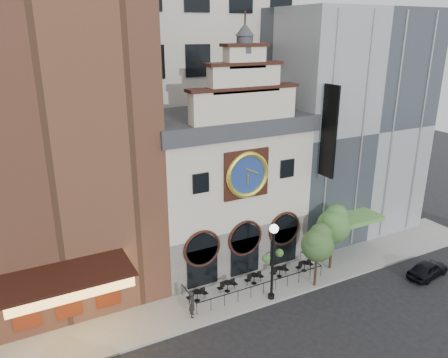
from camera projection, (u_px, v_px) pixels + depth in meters
name	position (u px, v px, depth m)	size (l,w,h in m)	color
ground	(272.00, 304.00, 30.81)	(120.00, 120.00, 0.00)	black
sidewalk	(254.00, 286.00, 32.88)	(44.00, 5.00, 0.15)	gray
clock_building	(221.00, 183.00, 35.21)	(12.60, 8.78, 18.65)	#605E5B
theater_building	(35.00, 120.00, 29.37)	(14.00, 15.60, 25.00)	brown
retail_building	(331.00, 121.00, 41.63)	(14.00, 14.40, 20.00)	gray
office_tower	(162.00, 12.00, 41.12)	(20.00, 16.00, 40.00)	beige
cafe_railing	(254.00, 280.00, 32.71)	(10.60, 2.60, 0.90)	black
bistro_0	(197.00, 295.00, 30.81)	(1.58, 0.68, 0.90)	black
bistro_1	(227.00, 286.00, 31.92)	(1.58, 0.68, 0.90)	black
bistro_2	(254.00, 278.00, 32.92)	(1.58, 0.68, 0.90)	black
bistro_3	(280.00, 271.00, 33.86)	(1.58, 0.68, 0.90)	black
bistro_4	(304.00, 266.00, 34.67)	(1.58, 0.68, 0.90)	black
car_right	(428.00, 269.00, 34.10)	(1.57, 3.90, 1.33)	black
pedestrian	(192.00, 304.00, 28.99)	(0.69, 0.45, 1.90)	black
lamppost	(273.00, 254.00, 30.12)	(1.83, 0.80, 5.79)	black
tree_left	(318.00, 243.00, 31.79)	(2.50, 2.41, 4.81)	#382619
tree_right	(334.00, 224.00, 34.08)	(2.74, 2.64, 5.28)	#382619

